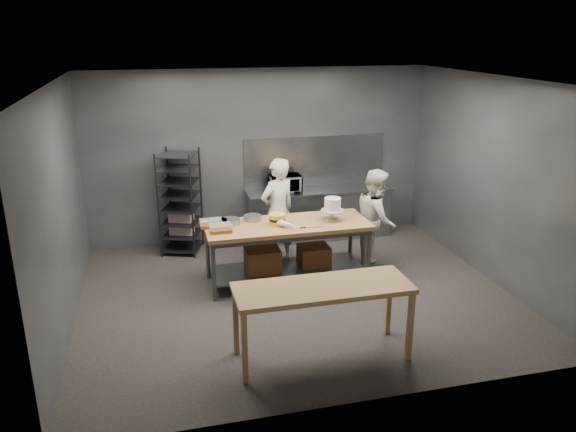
# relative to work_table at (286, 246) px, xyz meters

# --- Properties ---
(ground) EXTENTS (6.00, 6.00, 0.00)m
(ground) POSITION_rel_work_table_xyz_m (0.03, -0.49, -0.57)
(ground) COLOR black
(ground) RESTS_ON ground
(back_wall) EXTENTS (6.00, 0.04, 3.00)m
(back_wall) POSITION_rel_work_table_xyz_m (0.03, 2.01, 0.93)
(back_wall) COLOR #4C4F54
(back_wall) RESTS_ON ground
(work_table) EXTENTS (2.40, 0.90, 0.92)m
(work_table) POSITION_rel_work_table_xyz_m (0.00, 0.00, 0.00)
(work_table) COLOR brown
(work_table) RESTS_ON ground
(near_counter) EXTENTS (2.00, 0.70, 0.90)m
(near_counter) POSITION_rel_work_table_xyz_m (-0.09, -2.09, 0.24)
(near_counter) COLOR olive
(near_counter) RESTS_ON ground
(back_counter) EXTENTS (2.60, 0.60, 0.90)m
(back_counter) POSITION_rel_work_table_xyz_m (1.03, 1.69, -0.12)
(back_counter) COLOR slate
(back_counter) RESTS_ON ground
(splashback_panel) EXTENTS (2.60, 0.02, 0.90)m
(splashback_panel) POSITION_rel_work_table_xyz_m (1.03, 1.99, 0.78)
(splashback_panel) COLOR slate
(splashback_panel) RESTS_ON back_counter
(speed_rack) EXTENTS (0.78, 0.81, 1.75)m
(speed_rack) POSITION_rel_work_table_xyz_m (-1.43, 1.61, 0.28)
(speed_rack) COLOR black
(speed_rack) RESTS_ON ground
(chef_behind) EXTENTS (0.75, 0.64, 1.73)m
(chef_behind) POSITION_rel_work_table_xyz_m (0.04, 0.74, 0.29)
(chef_behind) COLOR silver
(chef_behind) RESTS_ON ground
(chef_right) EXTENTS (0.81, 0.93, 1.60)m
(chef_right) POSITION_rel_work_table_xyz_m (1.48, 0.16, 0.23)
(chef_right) COLOR silver
(chef_right) RESTS_ON ground
(microwave) EXTENTS (0.54, 0.37, 0.30)m
(microwave) POSITION_rel_work_table_xyz_m (0.39, 1.69, 0.48)
(microwave) COLOR black
(microwave) RESTS_ON back_counter
(frosted_cake_stand) EXTENTS (0.34, 0.34, 0.34)m
(frosted_cake_stand) POSITION_rel_work_table_xyz_m (0.70, -0.02, 0.56)
(frosted_cake_stand) COLOR #B9AD94
(frosted_cake_stand) RESTS_ON work_table
(layer_cake) EXTENTS (0.24, 0.24, 0.16)m
(layer_cake) POSITION_rel_work_table_xyz_m (-0.13, -0.01, 0.43)
(layer_cake) COLOR gold
(layer_cake) RESTS_ON work_table
(cake_pans) EXTENTS (0.80, 0.36, 0.07)m
(cake_pans) POSITION_rel_work_table_xyz_m (-0.76, 0.21, 0.39)
(cake_pans) COLOR gray
(cake_pans) RESTS_ON work_table
(piping_bag) EXTENTS (0.33, 0.37, 0.12)m
(piping_bag) POSITION_rel_work_table_xyz_m (-0.04, -0.21, 0.41)
(piping_bag) COLOR white
(piping_bag) RESTS_ON work_table
(offset_spatula) EXTENTS (0.36, 0.02, 0.02)m
(offset_spatula) POSITION_rel_work_table_xyz_m (0.27, -0.26, 0.35)
(offset_spatula) COLOR slate
(offset_spatula) RESTS_ON work_table
(pastry_clamshells) EXTENTS (0.42, 0.45, 0.11)m
(pastry_clamshells) POSITION_rel_work_table_xyz_m (-1.03, -0.01, 0.40)
(pastry_clamshells) COLOR brown
(pastry_clamshells) RESTS_ON work_table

